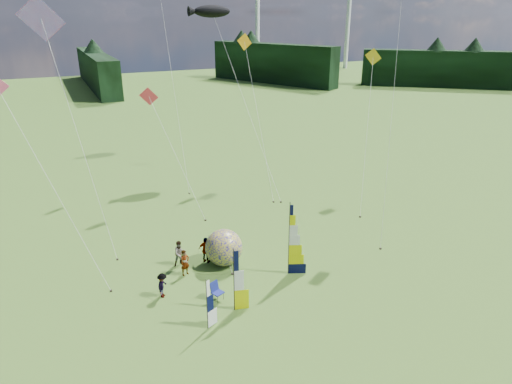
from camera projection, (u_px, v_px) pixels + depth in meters
name	position (u px, v px, depth m)	size (l,w,h in m)	color
ground	(302.00, 303.00, 25.72)	(220.00, 220.00, 0.00)	olive
treeline_ring	(305.00, 240.00, 24.25)	(210.00, 210.00, 8.00)	#17341B
turbine_left	(349.00, 13.00, 127.75)	(8.00, 1.20, 30.00)	silver
turbine_right	(257.00, 13.00, 123.85)	(8.00, 1.20, 30.00)	silver
feather_banner_main	(289.00, 240.00, 27.79)	(1.27, 0.10, 4.70)	black
side_banner_left	(234.00, 281.00, 24.50)	(1.02, 0.10, 3.67)	#E0DD00
side_banner_far	(207.00, 305.00, 23.18)	(0.86, 0.10, 2.85)	white
bol_inflatable	(224.00, 247.00, 29.33)	(2.41, 2.41, 2.41)	#090087
spectator_a	(185.00, 263.00, 28.25)	(0.62, 0.41, 1.69)	#66594C
spectator_b	(180.00, 253.00, 29.34)	(0.83, 0.41, 1.71)	#66594C
spectator_c	(163.00, 285.00, 26.08)	(0.97, 0.36, 1.50)	#66594C
spectator_d	(206.00, 250.00, 29.62)	(1.05, 0.43, 1.80)	#66594C
camp_chair	(218.00, 291.00, 25.86)	(0.63, 0.63, 1.10)	navy
kite_whale	(244.00, 91.00, 41.56)	(4.64, 16.87, 17.21)	black
kite_rainbow_delta	(78.00, 124.00, 29.07)	(6.88, 10.54, 17.29)	red
kite_parafoil	(393.00, 110.00, 31.70)	(7.82, 9.06, 17.99)	#A40F24
small_kite_red	(176.00, 150.00, 36.36)	(4.85, 9.14, 10.18)	#CE303C
small_kite_orange	(258.00, 111.00, 40.87)	(4.05, 11.75, 14.05)	orange
small_kite_yellow	(368.00, 125.00, 38.28)	(8.24, 9.79, 12.89)	gold
small_kite_pink	(53.00, 181.00, 26.24)	(6.45, 8.30, 12.55)	#FC518A
small_kite_green	(172.00, 74.00, 41.60)	(3.31, 11.88, 20.03)	green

